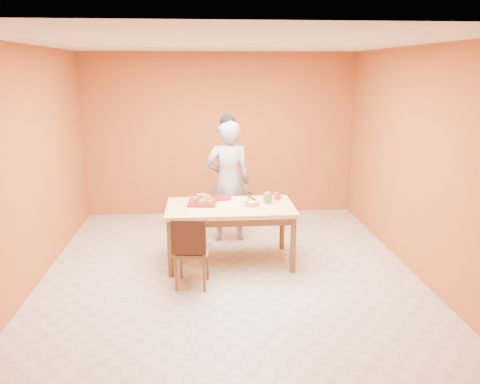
{
  "coord_description": "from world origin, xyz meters",
  "views": [
    {
      "loc": [
        -0.3,
        -5.31,
        2.43
      ],
      "look_at": [
        0.15,
        0.3,
        0.94
      ],
      "focal_mm": 35.0,
      "sensor_mm": 36.0,
      "label": 1
    }
  ],
  "objects": [
    {
      "name": "pastry_platter",
      "position": [
        -0.32,
        0.44,
        0.77
      ],
      "size": [
        0.4,
        0.4,
        0.02
      ],
      "primitive_type": "cube",
      "rotation": [
        0.0,
        0.0,
        -0.13
      ],
      "color": "maroon",
      "rests_on": "dining_table"
    },
    {
      "name": "cake_server",
      "position": [
        0.31,
        0.44,
        0.82
      ],
      "size": [
        0.12,
        0.26,
        0.01
      ],
      "primitive_type": "cube",
      "rotation": [
        0.0,
        0.0,
        0.31
      ],
      "color": "silver",
      "rests_on": "sponge_cake"
    },
    {
      "name": "egg_ornament",
      "position": [
        0.52,
        0.4,
        0.84
      ],
      "size": [
        0.14,
        0.12,
        0.15
      ],
      "primitive_type": "ellipsoid",
      "rotation": [
        0.0,
        0.0,
        0.23
      ],
      "color": "olive",
      "rests_on": "dining_table"
    },
    {
      "name": "ceiling",
      "position": [
        0.0,
        0.0,
        2.7
      ],
      "size": [
        5.0,
        5.0,
        0.0
      ],
      "primitive_type": "plane",
      "rotation": [
        3.14,
        0.0,
        0.0
      ],
      "color": "silver",
      "rests_on": "wall_back"
    },
    {
      "name": "wall_back",
      "position": [
        0.0,
        2.5,
        1.35
      ],
      "size": [
        4.5,
        0.0,
        4.5
      ],
      "primitive_type": "plane",
      "rotation": [
        1.57,
        0.0,
        0.0
      ],
      "color": "#B85C2A",
      "rests_on": "floor"
    },
    {
      "name": "sponge_cake",
      "position": [
        0.3,
        0.26,
        0.79
      ],
      "size": [
        0.21,
        0.21,
        0.04
      ],
      "primitive_type": "cylinder",
      "rotation": [
        0.0,
        0.0,
        0.07
      ],
      "color": "gold",
      "rests_on": "white_cake_plate"
    },
    {
      "name": "red_dinner_plate",
      "position": [
        -0.07,
        0.67,
        0.77
      ],
      "size": [
        0.34,
        0.34,
        0.02
      ],
      "primitive_type": "cylinder",
      "rotation": [
        0.0,
        0.0,
        -0.23
      ],
      "color": "maroon",
      "rests_on": "dining_table"
    },
    {
      "name": "person",
      "position": [
        0.05,
        1.16,
        0.87
      ],
      "size": [
        0.64,
        0.42,
        1.75
      ],
      "primitive_type": "imported",
      "rotation": [
        0.0,
        0.0,
        3.15
      ],
      "color": "#9C9C9F",
      "rests_on": "floor"
    },
    {
      "name": "pastry_pile",
      "position": [
        -0.32,
        0.44,
        0.83
      ],
      "size": [
        0.32,
        0.32,
        0.1
      ],
      "primitive_type": null,
      "color": "tan",
      "rests_on": "pastry_platter"
    },
    {
      "name": "dining_table",
      "position": [
        0.03,
        0.32,
        0.67
      ],
      "size": [
        1.6,
        0.9,
        0.76
      ],
      "color": "#E9D37A",
      "rests_on": "floor"
    },
    {
      "name": "dining_chair",
      "position": [
        -0.45,
        -0.33,
        0.45
      ],
      "size": [
        0.44,
        0.5,
        0.86
      ],
      "rotation": [
        0.0,
        0.0,
        -0.12
      ],
      "color": "brown",
      "rests_on": "floor"
    },
    {
      "name": "wall_left",
      "position": [
        -2.25,
        0.0,
        1.35
      ],
      "size": [
        0.0,
        5.0,
        5.0
      ],
      "primitive_type": "plane",
      "rotation": [
        1.57,
        0.0,
        1.57
      ],
      "color": "#B85C2A",
      "rests_on": "floor"
    },
    {
      "name": "magenta_glass",
      "position": [
        0.65,
        0.53,
        0.81
      ],
      "size": [
        0.08,
        0.08,
        0.1
      ],
      "primitive_type": "cylinder",
      "rotation": [
        0.0,
        0.0,
        -0.12
      ],
      "color": "#D31F53",
      "rests_on": "dining_table"
    },
    {
      "name": "checker_tin",
      "position": [
        0.69,
        0.63,
        0.77
      ],
      "size": [
        0.1,
        0.1,
        0.03
      ],
      "primitive_type": "cylinder",
      "rotation": [
        0.0,
        0.0,
        0.15
      ],
      "color": "#3B1A10",
      "rests_on": "dining_table"
    },
    {
      "name": "floor",
      "position": [
        0.0,
        0.0,
        0.0
      ],
      "size": [
        5.0,
        5.0,
        0.0
      ],
      "primitive_type": "plane",
      "color": "beige",
      "rests_on": "ground"
    },
    {
      "name": "white_cake_plate",
      "position": [
        0.3,
        0.26,
        0.77
      ],
      "size": [
        0.39,
        0.39,
        0.01
      ],
      "primitive_type": "cylinder",
      "rotation": [
        0.0,
        0.0,
        -0.27
      ],
      "color": "silver",
      "rests_on": "dining_table"
    },
    {
      "name": "wall_right",
      "position": [
        2.25,
        0.0,
        1.35
      ],
      "size": [
        0.0,
        5.0,
        5.0
      ],
      "primitive_type": "plane",
      "rotation": [
        1.57,
        0.0,
        -1.57
      ],
      "color": "#B85C2A",
      "rests_on": "floor"
    }
  ]
}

